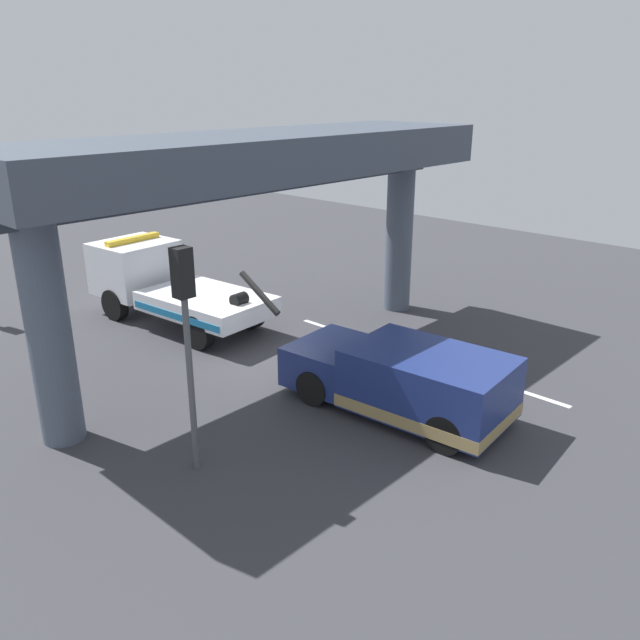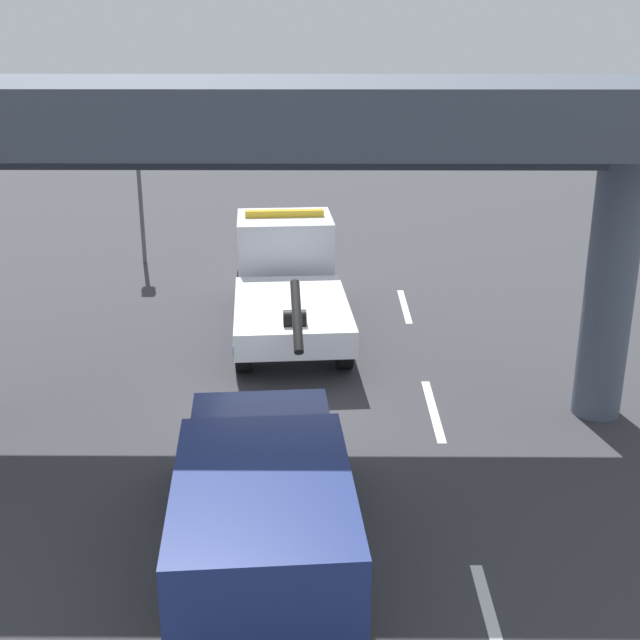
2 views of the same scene
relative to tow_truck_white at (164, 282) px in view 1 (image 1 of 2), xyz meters
The scene contains 8 objects.
ground_plane 4.80m from the tow_truck_white, behind, with size 60.00×40.00×0.10m, color #38383D.
lane_stripe_west 11.09m from the tow_truck_white, 164.78° to the right, with size 2.60×0.16×0.01m, color silver.
lane_stripe_mid 5.59m from the tow_truck_white, 148.03° to the right, with size 2.60×0.16×0.01m, color silver.
lane_stripe_east 3.42m from the tow_truck_white, 64.76° to the right, with size 2.60×0.16×0.01m, color silver.
tow_truck_white is the anchor object (origin of this frame).
towed_van_green 9.25m from the tow_truck_white, behind, with size 5.36×2.60×1.58m.
overpass_structure 6.05m from the tow_truck_white, behind, with size 3.60×13.61×5.91m.
traffic_light_near 9.07m from the tow_truck_white, 149.37° to the left, with size 0.39×0.32×4.38m.
Camera 1 is at (-12.09, 10.80, 6.97)m, focal length 36.04 mm.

